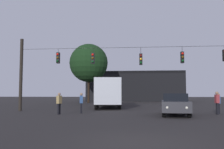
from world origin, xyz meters
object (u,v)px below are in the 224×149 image
(pedestrian_crossing_left, at_px, (217,101))
(tree_left_silhouette, at_px, (89,63))
(city_bus, at_px, (108,90))
(pedestrian_crossing_center, at_px, (81,102))
(pedestrian_near_bus, at_px, (59,102))
(pedestrian_crossing_right, at_px, (219,102))
(car_near_right, at_px, (175,104))

(pedestrian_crossing_left, bearing_deg, tree_left_silhouette, 122.24)
(city_bus, xyz_separation_m, pedestrian_crossing_left, (8.93, -9.16, -0.92))
(pedestrian_crossing_left, bearing_deg, pedestrian_crossing_center, 178.93)
(pedestrian_crossing_center, xyz_separation_m, tree_left_silhouette, (-3.52, 21.31, 5.65))
(pedestrian_crossing_center, relative_size, pedestrian_near_bus, 0.99)
(pedestrian_crossing_left, bearing_deg, pedestrian_near_bus, -175.56)
(pedestrian_crossing_right, bearing_deg, pedestrian_near_bus, -171.51)
(city_bus, bearing_deg, tree_left_silhouette, 110.59)
(car_near_right, height_order, pedestrian_crossing_right, pedestrian_crossing_right)
(pedestrian_crossing_left, relative_size, pedestrian_near_bus, 1.06)
(pedestrian_crossing_right, distance_m, pedestrian_near_bus, 11.97)
(car_near_right, relative_size, tree_left_silhouette, 0.46)
(pedestrian_near_bus, bearing_deg, pedestrian_crossing_left, 4.44)
(pedestrian_crossing_right, bearing_deg, city_bus, 138.36)
(car_near_right, bearing_deg, city_bus, 119.39)
(pedestrian_near_bus, bearing_deg, pedestrian_crossing_center, 37.39)
(car_near_right, distance_m, pedestrian_near_bus, 8.30)
(pedestrian_crossing_right, bearing_deg, pedestrian_crossing_center, -176.21)
(pedestrian_crossing_right, xyz_separation_m, tree_left_silhouette, (-13.95, 20.62, 5.67))
(city_bus, distance_m, pedestrian_crossing_center, 9.09)
(city_bus, distance_m, car_near_right, 11.80)
(city_bus, distance_m, pedestrian_crossing_right, 12.50)
(pedestrian_crossing_left, xyz_separation_m, tree_left_silhouette, (-13.56, 21.50, 5.59))
(city_bus, height_order, pedestrian_crossing_left, city_bus)
(city_bus, height_order, pedestrian_crossing_right, city_bus)
(pedestrian_crossing_center, height_order, pedestrian_near_bus, pedestrian_near_bus)
(pedestrian_crossing_left, height_order, tree_left_silhouette, tree_left_silhouette)
(pedestrian_crossing_right, height_order, pedestrian_near_bus, pedestrian_near_bus)
(city_bus, xyz_separation_m, pedestrian_crossing_center, (-1.12, -8.97, -0.99))
(pedestrian_crossing_left, height_order, pedestrian_crossing_center, pedestrian_crossing_left)
(pedestrian_crossing_left, relative_size, pedestrian_crossing_right, 1.09)
(tree_left_silhouette, bearing_deg, pedestrian_near_bus, -84.62)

